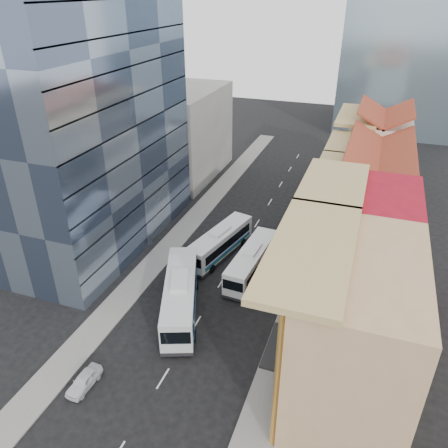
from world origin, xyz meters
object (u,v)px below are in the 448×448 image
at_px(sedan_left, 84,381).
at_px(shophouse_tan, 355,330).
at_px(bus_right, 252,261).
at_px(bus_left_near, 180,295).
at_px(office_tower, 89,120).
at_px(bus_left_far, 220,242).

bearing_deg(sedan_left, shophouse_tan, 21.42).
bearing_deg(bus_right, bus_left_near, -115.04).
bearing_deg(bus_right, sedan_left, -108.85).
xyz_separation_m(shophouse_tan, bus_left_near, (-16.05, 4.09, -4.01)).
height_order(office_tower, sedan_left, office_tower).
height_order(bus_left_near, bus_right, bus_left_near).
distance_m(office_tower, bus_right, 23.73).
bearing_deg(bus_right, office_tower, 179.49).
relative_size(office_tower, sedan_left, 8.60).
bearing_deg(sedan_left, bus_right, 69.45).
distance_m(shophouse_tan, sedan_left, 21.34).
distance_m(shophouse_tan, office_tower, 35.19).
bearing_deg(bus_left_far, shophouse_tan, -30.35).
height_order(bus_left_near, bus_left_far, bus_left_near).
bearing_deg(bus_left_near, bus_right, 39.82).
distance_m(office_tower, sedan_left, 27.77).
height_order(shophouse_tan, bus_left_near, shophouse_tan).
xyz_separation_m(bus_left_near, bus_left_far, (0.05, 10.92, -0.25)).
bearing_deg(office_tower, bus_left_far, 3.86).
distance_m(office_tower, bus_left_near, 22.16).
relative_size(shophouse_tan, bus_right, 1.31).
distance_m(bus_left_far, bus_right, 5.26).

